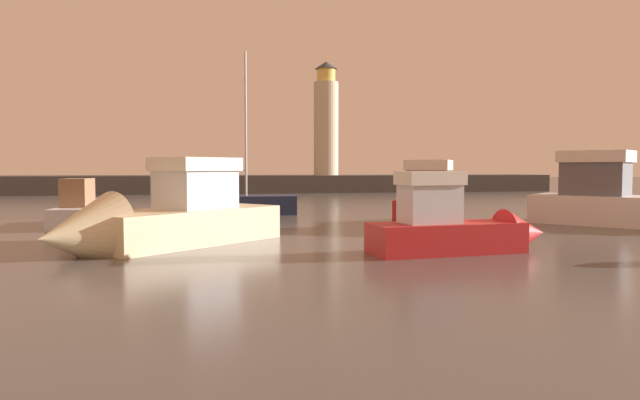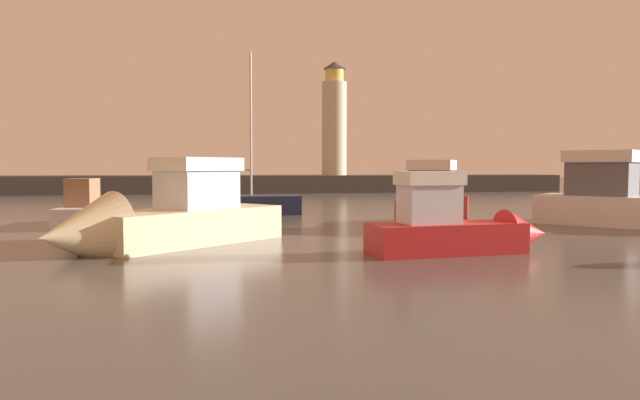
{
  "view_description": "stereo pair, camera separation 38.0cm",
  "coord_description": "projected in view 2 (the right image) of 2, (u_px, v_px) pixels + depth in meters",
  "views": [
    {
      "loc": [
        -5.04,
        -0.87,
        2.63
      ],
      "look_at": [
        -1.32,
        17.61,
        1.57
      ],
      "focal_mm": 32.67,
      "sensor_mm": 36.0,
      "label": 1
    },
    {
      "loc": [
        -4.67,
        -0.94,
        2.63
      ],
      "look_at": [
        -1.32,
        17.61,
        1.57
      ],
      "focal_mm": 32.67,
      "sensor_mm": 36.0,
      "label": 2
    }
  ],
  "objects": [
    {
      "name": "motorboat_3",
      "position": [
        438.0,
        204.0,
        26.58
      ],
      "size": [
        5.79,
        7.85,
        3.37
      ],
      "color": "#B21E1E",
      "rests_on": "ground_plane"
    },
    {
      "name": "ground_plane",
      "position": [
        303.0,
        216.0,
        31.38
      ],
      "size": [
        220.0,
        220.0,
        0.0
      ],
      "primitive_type": "plane",
      "color": "#4C4742"
    },
    {
      "name": "motorboat_1",
      "position": [
        464.0,
        228.0,
        17.92
      ],
      "size": [
        6.05,
        2.2,
        2.79
      ],
      "color": "#B21E1E",
      "rests_on": "ground_plane"
    },
    {
      "name": "sailboat_moored",
      "position": [
        239.0,
        204.0,
        32.35
      ],
      "size": [
        6.91,
        2.21,
        8.98
      ],
      "color": "#1E284C",
      "rests_on": "ground_plane"
    },
    {
      "name": "motorboat_4",
      "position": [
        157.0,
        220.0,
        19.12
      ],
      "size": [
        8.12,
        7.6,
        3.56
      ],
      "color": "beige",
      "rests_on": "ground_plane"
    },
    {
      "name": "lighthouse",
      "position": [
        334.0,
        122.0,
        61.84
      ],
      "size": [
        2.61,
        2.61,
        12.02
      ],
      "color": "beige",
      "rests_on": "breakwater"
    },
    {
      "name": "motorboat_2",
      "position": [
        89.0,
        210.0,
        26.63
      ],
      "size": [
        1.91,
        5.78,
        2.36
      ],
      "color": "silver",
      "rests_on": "ground_plane"
    },
    {
      "name": "breakwater",
      "position": [
        260.0,
        184.0,
        60.82
      ],
      "size": [
        64.48,
        6.76,
        1.79
      ],
      "primitive_type": "cube",
      "color": "#423F3D",
      "rests_on": "ground_plane"
    }
  ]
}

